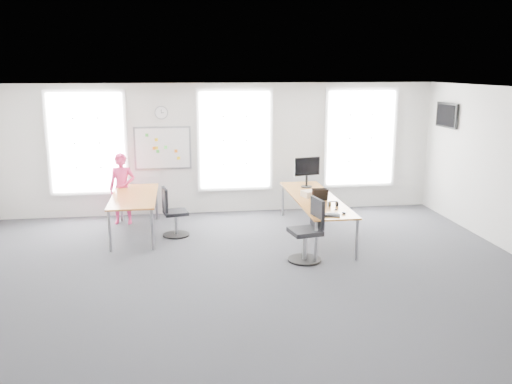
{
  "coord_description": "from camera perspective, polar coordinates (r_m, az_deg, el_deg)",
  "views": [
    {
      "loc": [
        -0.96,
        -8.4,
        3.33
      ],
      "look_at": [
        0.4,
        1.2,
        1.1
      ],
      "focal_mm": 38.0,
      "sensor_mm": 36.0,
      "label": 1
    }
  ],
  "objects": [
    {
      "name": "laptop_sleeve",
      "position": [
        10.66,
        6.76,
        -0.3
      ],
      "size": [
        0.3,
        0.17,
        0.25
      ],
      "rotation": [
        0.0,
        0.0,
        -0.02
      ],
      "color": "black",
      "rests_on": "desk_right"
    },
    {
      "name": "floor",
      "position": [
        9.08,
        -1.46,
        -8.55
      ],
      "size": [
        10.0,
        10.0,
        0.0
      ],
      "primitive_type": "plane",
      "color": "#27272C",
      "rests_on": "ground"
    },
    {
      "name": "wall_back",
      "position": [
        12.57,
        -3.6,
        4.55
      ],
      "size": [
        10.0,
        0.0,
        10.0
      ],
      "primitive_type": "plane",
      "rotation": [
        1.57,
        0.0,
        0.0
      ],
      "color": "silver",
      "rests_on": "ground"
    },
    {
      "name": "whiteboard",
      "position": [
        12.5,
        -9.8,
        4.58
      ],
      "size": [
        1.2,
        0.03,
        0.9
      ],
      "primitive_type": "cube",
      "color": "white",
      "rests_on": "wall_back"
    },
    {
      "name": "person",
      "position": [
        12.06,
        -13.89,
        0.33
      ],
      "size": [
        0.6,
        0.43,
        1.55
      ],
      "primitive_type": "imported",
      "rotation": [
        0.0,
        0.0,
        -0.1
      ],
      "color": "#E4316D",
      "rests_on": "ground"
    },
    {
      "name": "headphones",
      "position": [
        10.28,
        8.09,
        -1.26
      ],
      "size": [
        0.18,
        0.1,
        0.11
      ],
      "rotation": [
        0.0,
        0.0,
        0.24
      ],
      "color": "black",
      "rests_on": "desk_right"
    },
    {
      "name": "window_right",
      "position": [
        13.18,
        10.91,
        5.61
      ],
      "size": [
        1.6,
        0.06,
        2.2
      ],
      "primitive_type": "cube",
      "color": "white",
      "rests_on": "wall_back"
    },
    {
      "name": "window_left",
      "position": [
        12.64,
        -17.34,
        4.96
      ],
      "size": [
        1.6,
        0.06,
        2.2
      ],
      "primitive_type": "cube",
      "color": "white",
      "rests_on": "wall_back"
    },
    {
      "name": "monitor",
      "position": [
        11.8,
        5.39,
        2.39
      ],
      "size": [
        0.59,
        0.24,
        0.66
      ],
      "rotation": [
        0.0,
        0.0,
        0.22
      ],
      "color": "black",
      "rests_on": "desk_right"
    },
    {
      "name": "lens_cap",
      "position": [
        10.06,
        8.39,
        -1.85
      ],
      "size": [
        0.07,
        0.07,
        0.01
      ],
      "primitive_type": "cylinder",
      "rotation": [
        0.0,
        0.0,
        0.31
      ],
      "color": "black",
      "rests_on": "desk_right"
    },
    {
      "name": "wall_front",
      "position": [
        4.86,
        3.96,
        -9.18
      ],
      "size": [
        10.0,
        0.0,
        10.0
      ],
      "primitive_type": "plane",
      "rotation": [
        -1.57,
        0.0,
        0.0
      ],
      "color": "silver",
      "rests_on": "ground"
    },
    {
      "name": "chair_left",
      "position": [
        11.03,
        -8.76,
        -2.39
      ],
      "size": [
        0.54,
        0.54,
        1.01
      ],
      "rotation": [
        0.0,
        0.0,
        1.77
      ],
      "color": "black",
      "rests_on": "ground"
    },
    {
      "name": "mouse",
      "position": [
        9.79,
        9.24,
        -2.18
      ],
      "size": [
        0.1,
        0.13,
        0.04
      ],
      "primitive_type": "ellipsoid",
      "rotation": [
        0.0,
        0.0,
        -0.28
      ],
      "color": "black",
      "rests_on": "desk_right"
    },
    {
      "name": "tv",
      "position": [
        12.88,
        19.46,
        7.63
      ],
      "size": [
        0.06,
        0.9,
        0.55
      ],
      "primitive_type": "cube",
      "color": "black",
      "rests_on": "wall_right"
    },
    {
      "name": "keyboard",
      "position": [
        9.64,
        7.46,
        -2.43
      ],
      "size": [
        0.49,
        0.3,
        0.02
      ],
      "primitive_type": "cube",
      "rotation": [
        0.0,
        0.0,
        -0.3
      ],
      "color": "black",
      "rests_on": "desk_right"
    },
    {
      "name": "wall_clock",
      "position": [
        12.41,
        -9.94,
        8.23
      ],
      "size": [
        0.3,
        0.04,
        0.3
      ],
      "primitive_type": "cylinder",
      "rotation": [
        1.57,
        0.0,
        0.0
      ],
      "color": "gray",
      "rests_on": "wall_back"
    },
    {
      "name": "paper_stack",
      "position": [
        11.03,
        5.85,
        -0.16
      ],
      "size": [
        0.42,
        0.36,
        0.12
      ],
      "primitive_type": "cube",
      "rotation": [
        0.0,
        0.0,
        0.3
      ],
      "color": "beige",
      "rests_on": "desk_right"
    },
    {
      "name": "desk_right",
      "position": [
        10.95,
        6.27,
        -0.87
      ],
      "size": [
        0.86,
        3.21,
        0.78
      ],
      "color": "#C77E30",
      "rests_on": "ground"
    },
    {
      "name": "chair_right",
      "position": [
        9.56,
        5.54,
        -4.41
      ],
      "size": [
        0.59,
        0.59,
        1.11
      ],
      "rotation": [
        0.0,
        0.0,
        -1.39
      ],
      "color": "black",
      "rests_on": "ground"
    },
    {
      "name": "ceiling",
      "position": [
        8.46,
        -1.57,
        10.72
      ],
      "size": [
        10.0,
        10.0,
        0.0
      ],
      "primitive_type": "plane",
      "rotation": [
        3.14,
        0.0,
        0.0
      ],
      "color": "silver",
      "rests_on": "ground"
    },
    {
      "name": "desk_left",
      "position": [
        11.23,
        -12.67,
        -0.68
      ],
      "size": [
        0.89,
        2.23,
        0.81
      ],
      "color": "#C77E30",
      "rests_on": "ground"
    },
    {
      "name": "window_mid",
      "position": [
        12.54,
        -2.23,
        5.47
      ],
      "size": [
        1.6,
        0.06,
        2.2
      ],
      "primitive_type": "cube",
      "color": "white",
      "rests_on": "wall_back"
    }
  ]
}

